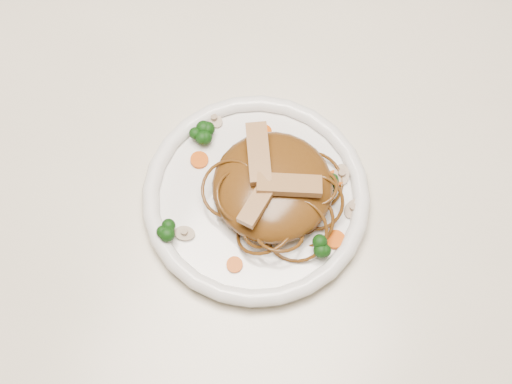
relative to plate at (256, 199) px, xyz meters
The scene contains 20 objects.
ground 0.76m from the plate, 149.04° to the left, with size 4.00×4.00×0.00m, color brown.
table 0.13m from the plate, 149.04° to the left, with size 1.20×0.80×0.75m.
plate is the anchor object (origin of this frame).
noodle_mound 0.04m from the plate, 42.18° to the left, with size 0.14×0.14×0.04m, color #5D3711.
chicken_a 0.07m from the plate, 20.56° to the left, with size 0.07×0.02×0.01m, color tan.
chicken_b 0.07m from the plate, 117.68° to the left, with size 0.07×0.02×0.01m, color tan.
chicken_c 0.06m from the plate, 51.38° to the right, with size 0.06×0.02×0.01m, color tan.
broccoli_0 0.09m from the plate, 39.91° to the left, with size 0.03×0.03×0.03m, color #0E410D, non-canonical shape.
broccoli_1 0.10m from the plate, 162.41° to the left, with size 0.02×0.02×0.03m, color #0E410D, non-canonical shape.
broccoli_2 0.11m from the plate, 121.92° to the right, with size 0.03×0.03×0.03m, color #0E410D, non-canonical shape.
broccoli_3 0.10m from the plate, ahead, with size 0.03×0.03×0.03m, color #0E410D, non-canonical shape.
carrot_0 0.10m from the plate, 46.45° to the left, with size 0.02×0.02×0.01m, color #D04B07.
carrot_1 0.08m from the plate, behind, with size 0.02×0.02×0.01m, color #D04B07.
carrot_2 0.10m from the plate, ahead, with size 0.02×0.02×0.01m, color #D04B07.
carrot_3 0.08m from the plate, 117.05° to the left, with size 0.02×0.02×0.01m, color #D04B07.
carrot_4 0.09m from the plate, 73.00° to the right, with size 0.02×0.02×0.01m, color #D04B07.
mushroom_0 0.09m from the plate, 117.11° to the right, with size 0.02×0.02×0.01m, color #BBA98C.
mushroom_1 0.11m from the plate, 24.69° to the left, with size 0.02×0.02×0.01m, color #BBA98C.
mushroom_2 0.11m from the plate, 149.80° to the left, with size 0.02×0.02×0.01m, color #BBA98C.
mushroom_3 0.10m from the plate, 47.85° to the left, with size 0.03×0.03×0.01m, color #BBA98C.
Camera 1 is at (0.25, -0.32, 1.57)m, focal length 53.41 mm.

